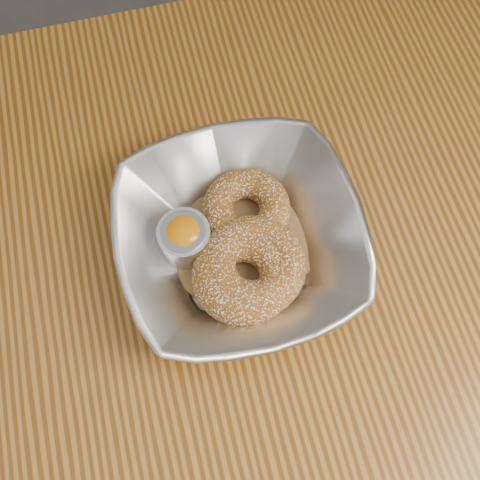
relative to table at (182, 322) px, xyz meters
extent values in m
plane|color=#565659|center=(0.00, 0.00, -0.65)|extent=(4.00, 4.00, 0.00)
cube|color=brown|center=(0.00, 0.00, 0.08)|extent=(1.20, 0.80, 0.04)
cube|color=brown|center=(0.54, 0.34, -0.30)|extent=(0.06, 0.06, 0.71)
imported|color=silver|center=(0.08, 0.04, 0.13)|extent=(0.25, 0.25, 0.06)
cube|color=olive|center=(0.08, 0.04, 0.11)|extent=(0.20, 0.20, 0.00)
torus|color=#8F5115|center=(0.10, 0.07, 0.13)|extent=(0.11, 0.11, 0.03)
torus|color=#8F5115|center=(0.08, 0.00, 0.13)|extent=(0.13, 0.13, 0.04)
torus|color=#8F5115|center=(0.09, 0.00, 0.13)|extent=(0.14, 0.14, 0.04)
cylinder|color=silver|center=(0.03, 0.05, 0.13)|extent=(0.05, 0.05, 0.04)
cylinder|color=gray|center=(0.03, 0.05, 0.13)|extent=(0.05, 0.05, 0.04)
ellipsoid|color=orange|center=(0.03, 0.05, 0.14)|extent=(0.04, 0.04, 0.03)
camera|label=1|loc=(0.03, -0.18, 0.66)|focal=42.00mm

